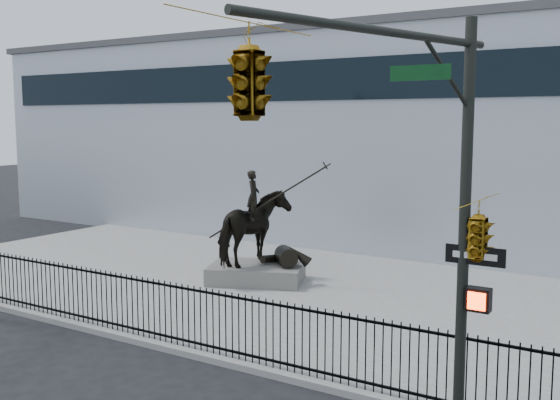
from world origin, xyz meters
The scene contains 7 objects.
ground centered at (0.00, 0.00, 0.00)m, with size 120.00×120.00×0.00m, color black.
plaza centered at (0.00, 7.00, 0.07)m, with size 30.00×12.00×0.15m, color gray.
building centered at (0.00, 20.00, 4.50)m, with size 44.00×14.00×9.00m, color #B7BDC7.
picket_fence centered at (0.00, 1.25, 0.90)m, with size 22.10×0.10×1.50m.
statue_plinth centered at (-1.89, 7.30, 0.43)m, with size 3.00×2.06×0.56m, color #5F5D57.
equestrian_statue centered at (-1.83, 7.32, 1.89)m, with size 3.57×2.97×3.26m.
traffic_signal_right centered at (6.47, -2.00, 4.85)m, with size 2.17×6.86×7.00m.
Camera 1 is at (10.01, -10.08, 5.43)m, focal length 42.00 mm.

